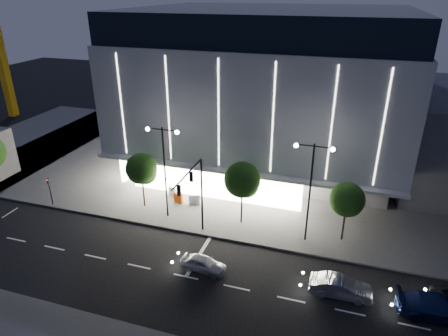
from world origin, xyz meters
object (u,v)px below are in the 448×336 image
Objects in this scene: car_second at (341,287)px; barrier_b at (173,192)px; traffic_mast at (195,188)px; car_third at (438,307)px; street_lamp_east at (311,179)px; ped_signal_far at (50,189)px; barrier_d at (194,199)px; tree_right at (347,201)px; barrier_a at (178,198)px; tree_left at (142,170)px; street_lamp_west at (164,160)px; car_lead at (203,264)px; tree_mid at (242,182)px.

barrier_b is (-17.32, 9.68, -0.07)m from car_second.
traffic_mast is 1.34× the size of car_third.
street_lamp_east reaches higher than car_second.
ped_signal_far is 14.35m from barrier_d.
traffic_mast is 7.43m from barrier_d.
ped_signal_far is at bearing -174.86° from tree_right.
tree_right is (28.03, 2.52, 2.00)m from ped_signal_far.
street_lamp_east is 14.34m from barrier_a.
traffic_mast reaches higher than tree_left.
traffic_mast is 1.24× the size of tree_left.
tree_left reaches higher than ped_signal_far.
tree_left is at bearing 68.46° from car_second.
car_third is 4.78× the size of barrier_a.
street_lamp_east is 2.07× the size of car_second.
car_lead is (6.00, -6.38, -5.34)m from street_lamp_west.
street_lamp_east is 2.50× the size of car_lead.
barrier_a is at bearing 167.09° from tree_mid.
barrier_a is at bearing -20.47° from barrier_b.
tree_right is 12.88m from car_lead.
street_lamp_east is 1.46× the size of tree_mid.
car_third is 4.78× the size of barrier_b.
tree_mid is 1.42× the size of car_second.
car_second is 19.84m from barrier_b.
barrier_a is (-16.27, 8.64, -0.07)m from car_second.
traffic_mast is 4.82m from tree_mid.
traffic_mast is at bearing 34.37° from car_lead.
car_second is (19.19, -7.02, -3.32)m from tree_left.
barrier_d is at bearing 161.33° from tree_mid.
tree_mid is at bearing 5.92° from barrier_b.
car_second is 3.95× the size of barrier_a.
barrier_a is at bearing 127.38° from traffic_mast.
tree_mid is at bearing 50.58° from traffic_mast.
tree_mid reaches higher than ped_signal_far.
car_lead is (-1.03, -7.40, -3.72)m from tree_mid.
street_lamp_west is 7.28m from tree_mid.
barrier_b is at bearing 54.90° from tree_left.
car_lead is 3.28× the size of barrier_a.
tree_right is (3.03, 1.02, -2.07)m from street_lamp_east.
ped_signal_far is 19.35m from tree_mid.
barrier_a is (-0.05, 2.64, -5.31)m from street_lamp_west.
tree_mid is 1.12× the size of tree_right.
car_third reaches higher than barrier_d.
street_lamp_west is at bearing 7.13° from ped_signal_far.
barrier_b is at bearing 128.85° from traffic_mast.
street_lamp_west is 8.18× the size of barrier_b.
ped_signal_far is 0.57× the size of car_third.
car_third is 22.68m from barrier_d.
street_lamp_west is 1.63× the size of tree_right.
traffic_mast is 9.43m from street_lamp_east.
ped_signal_far is 34.78m from car_third.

